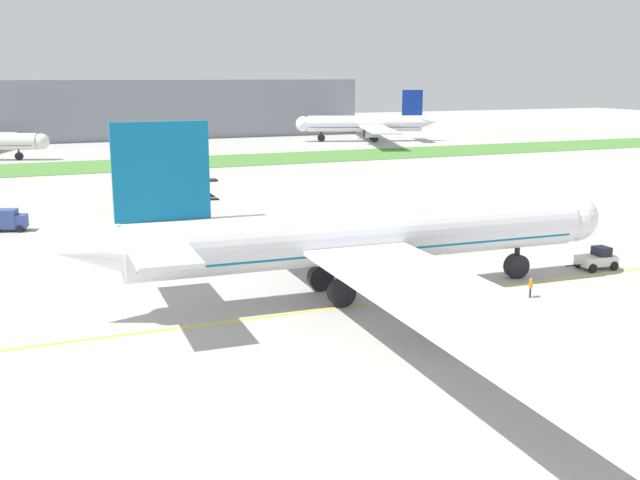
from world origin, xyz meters
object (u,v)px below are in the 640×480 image
at_px(pushback_tug, 597,259).
at_px(parked_airliner_far_right, 367,124).
at_px(service_truck_baggage_loader, 209,189).
at_px(service_truck_catering_van, 7,220).
at_px(ground_crew_wingwalker_port, 531,286).
at_px(service_truck_fuel_bowser, 133,196).
at_px(ground_crew_marshaller_front, 522,330).
at_px(airliner_foreground, 358,237).

bearing_deg(pushback_tug, parked_airliner_far_right, 72.80).
distance_m(pushback_tug, service_truck_baggage_loader, 63.37).
bearing_deg(service_truck_catering_van, ground_crew_wingwalker_port, -49.02).
relative_size(ground_crew_wingwalker_port, service_truck_fuel_bowser, 0.29).
relative_size(ground_crew_marshaller_front, service_truck_baggage_loader, 0.36).
relative_size(ground_crew_marshaller_front, parked_airliner_far_right, 0.02).
distance_m(pushback_tug, ground_crew_wingwalker_port, 13.89).
relative_size(airliner_foreground, pushback_tug, 14.30).
xyz_separation_m(pushback_tug, ground_crew_wingwalker_port, (-12.70, -5.62, 0.04)).
bearing_deg(ground_crew_marshaller_front, pushback_tug, 35.58).
xyz_separation_m(service_truck_fuel_bowser, parked_airliner_far_right, (82.60, 88.76, 3.55)).
bearing_deg(pushback_tug, service_truck_catering_van, 141.83).
bearing_deg(airliner_foreground, ground_crew_wingwalker_port, -25.60).
relative_size(service_truck_baggage_loader, service_truck_catering_van, 0.88).
distance_m(airliner_foreground, service_truck_fuel_bowser, 56.29).
relative_size(ground_crew_wingwalker_port, parked_airliner_far_right, 0.03).
distance_m(airliner_foreground, service_truck_baggage_loader, 57.13).
bearing_deg(airliner_foreground, service_truck_fuel_bowser, 101.54).
bearing_deg(pushback_tug, service_truck_fuel_bowser, 123.99).
xyz_separation_m(pushback_tug, service_truck_fuel_bowser, (-37.79, 56.05, 0.54)).
bearing_deg(service_truck_catering_van, service_truck_baggage_loader, 25.76).
relative_size(pushback_tug, service_truck_baggage_loader, 1.28).
xyz_separation_m(ground_crew_marshaller_front, service_truck_fuel_bowser, (-17.21, 70.78, 0.61)).
bearing_deg(airliner_foreground, ground_crew_marshaller_front, -69.22).
bearing_deg(service_truck_baggage_loader, parked_airliner_far_right, 51.00).
xyz_separation_m(ground_crew_wingwalker_port, service_truck_fuel_bowser, (-25.09, 61.67, 0.50)).
bearing_deg(service_truck_baggage_loader, service_truck_catering_van, -154.24).
bearing_deg(pushback_tug, ground_crew_marshaller_front, -144.42).
relative_size(pushback_tug, ground_crew_wingwalker_port, 3.23).
height_order(ground_crew_wingwalker_port, ground_crew_marshaller_front, ground_crew_wingwalker_port).
bearing_deg(service_truck_fuel_bowser, service_truck_baggage_loader, 9.08).
height_order(airliner_foreground, ground_crew_wingwalker_port, airliner_foreground).
xyz_separation_m(airliner_foreground, ground_crew_marshaller_front, (5.98, -15.74, -4.41)).
height_order(pushback_tug, service_truck_catering_van, service_truck_catering_van).
relative_size(pushback_tug, service_truck_fuel_bowser, 0.93).
distance_m(airliner_foreground, parked_airliner_far_right, 160.53).
xyz_separation_m(pushback_tug, service_truck_catering_van, (-55.43, 43.57, 0.47)).
height_order(airliner_foreground, service_truck_catering_van, airliner_foreground).
distance_m(service_truck_baggage_loader, service_truck_catering_van, 33.25).
height_order(ground_crew_marshaller_front, service_truck_catering_van, service_truck_catering_van).
bearing_deg(airliner_foreground, parked_airliner_far_right, 63.60).
bearing_deg(pushback_tug, airliner_foreground, 177.80).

